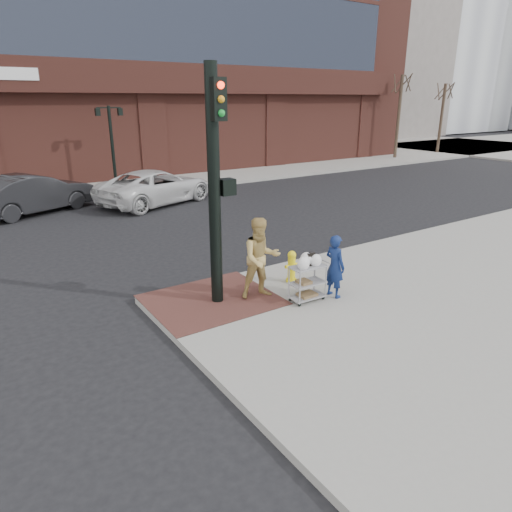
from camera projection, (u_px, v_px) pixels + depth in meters
ground at (256, 314)px, 9.97m from camera, size 220.00×220.00×0.00m
sidewalk_far at (176, 150)px, 41.67m from camera, size 65.00×36.00×0.15m
brick_curb_ramp at (212, 300)px, 10.31m from camera, size 2.80×2.40×0.01m
filler_block at (352, 61)px, 57.89m from camera, size 14.00×20.00×18.00m
bare_tree_a at (403, 73)px, 33.49m from camera, size 1.80×1.80×7.20m
bare_tree_b at (446, 82)px, 37.18m from camera, size 1.80×1.80×6.70m
lamp_post at (112, 138)px, 22.75m from camera, size 1.32×0.22×4.00m
traffic_signal_pole at (216, 182)px, 9.40m from camera, size 0.61×0.51×5.00m
woman_blue at (335, 266)px, 10.30m from camera, size 0.39×0.56×1.46m
pedestrian_tan at (261, 258)px, 10.21m from camera, size 1.04×0.90×1.86m
sedan_dark at (34, 194)px, 18.56m from camera, size 5.17×3.51×1.61m
minivan_white at (156, 187)px, 20.27m from camera, size 5.98×4.22×1.52m
utility_cart at (307, 280)px, 10.14m from camera, size 0.81×0.47×1.11m
fire_hydrant at (292, 266)px, 11.22m from camera, size 0.38×0.27×0.81m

